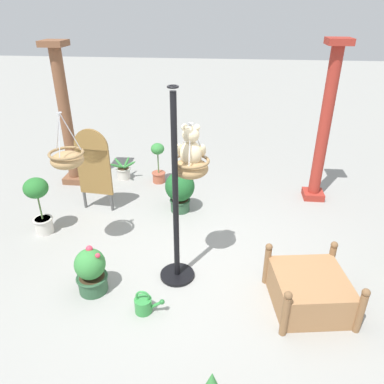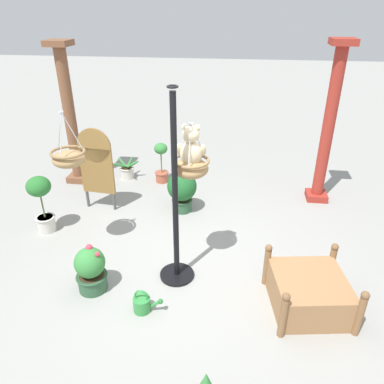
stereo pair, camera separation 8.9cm
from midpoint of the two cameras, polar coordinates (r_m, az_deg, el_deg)
name	(u,v)px [view 2 (the right image)]	position (r m, az deg, el deg)	size (l,w,h in m)	color
ground_plane	(193,269)	(5.01, 0.63, -11.86)	(40.00, 40.00, 0.00)	gray
display_pole_central	(176,227)	(4.46, -1.94, -5.43)	(0.44, 0.44, 2.43)	black
hanging_basket_with_teddy	(191,167)	(4.33, 0.41, 3.89)	(0.45, 0.45, 0.66)	#A37F51
teddy_bear	(191,148)	(4.27, 0.46, 6.78)	(0.35, 0.32, 0.51)	beige
hanging_basket_left_high	(69,158)	(4.93, -18.07, 5.07)	(0.44, 0.44, 0.72)	#A37F51
greenhouse_pillar_left	(70,119)	(7.24, -18.01, 10.76)	(0.41, 0.41, 2.60)	brown
greenhouse_pillar_right	(328,129)	(6.55, 20.67, 9.06)	(0.37, 0.37, 2.69)	#9E2D23
wooden_planter_box	(309,291)	(4.57, 18.18, -14.41)	(1.01, 1.03, 0.59)	#9E7047
potted_plant_flowering_red	(182,190)	(6.10, -1.14, 0.38)	(0.49, 0.49, 0.70)	#2D5638
potted_plant_tall_leafy	(41,200)	(5.91, -21.90, -1.12)	(0.35, 0.35, 0.91)	beige
potted_plant_bushy_green	(161,163)	(7.13, -4.41, 4.49)	(0.27, 0.27, 0.80)	#AD563D
potted_plant_conical_shrub	(91,270)	(4.69, -14.86, -11.54)	(0.38, 0.38, 0.63)	#2D5638
potted_plant_trailing_ivy	(127,170)	(7.48, -9.69, 3.30)	(0.50, 0.50, 0.40)	beige
display_sign_board	(96,162)	(6.18, -14.23, 4.46)	(0.57, 0.10, 1.42)	olive
watering_can	(143,304)	(4.43, -7.05, -16.78)	(0.35, 0.20, 0.30)	#338C3F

